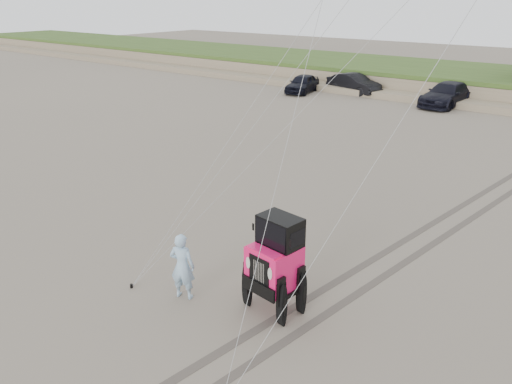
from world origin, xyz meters
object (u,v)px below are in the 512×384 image
truck_c (447,94)px  jeep (274,275)px  truck_b (354,83)px  man (182,266)px  truck_a (302,83)px

truck_c → jeep: size_ratio=1.04×
truck_b → man: (10.68, -30.07, 0.15)m
truck_c → man: bearing=-79.9°
truck_b → truck_c: (7.80, -0.34, 0.04)m
jeep → truck_c: bearing=107.3°
truck_b → jeep: (12.95, -29.03, 0.24)m
truck_b → truck_c: size_ratio=0.84×
jeep → truck_b: bearing=121.1°
truck_b → man: size_ratio=2.54×
man → truck_a: bearing=-84.9°
truck_a → jeep: 31.29m
jeep → man: jeep is taller
truck_a → jeep: size_ratio=0.79×
truck_c → jeep: 29.15m
jeep → man: 2.51m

